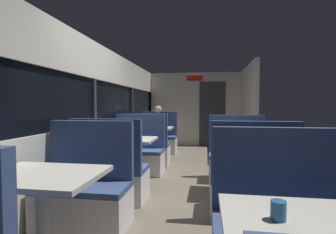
# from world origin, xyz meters

# --- Properties ---
(ground_plane) EXTENTS (3.30, 9.20, 0.02)m
(ground_plane) POSITION_xyz_m (0.00, 0.00, -0.01)
(ground_plane) COLOR #665B4C
(carriage_window_panel_left) EXTENTS (0.09, 8.48, 2.30)m
(carriage_window_panel_left) POSITION_xyz_m (-1.45, 0.00, 1.11)
(carriage_window_panel_left) COLOR beige
(carriage_window_panel_left) RESTS_ON ground_plane
(carriage_end_bulkhead) EXTENTS (2.90, 0.11, 2.30)m
(carriage_end_bulkhead) POSITION_xyz_m (0.06, 4.19, 1.14)
(carriage_end_bulkhead) COLOR beige
(carriage_end_bulkhead) RESTS_ON ground_plane
(carriage_aisle_panel_right) EXTENTS (0.08, 2.40, 2.30)m
(carriage_aisle_panel_right) POSITION_xyz_m (1.45, 3.00, 1.15)
(carriage_aisle_panel_right) COLOR beige
(carriage_aisle_panel_right) RESTS_ON ground_plane
(dining_table_near_window) EXTENTS (0.90, 0.70, 0.74)m
(dining_table_near_window) POSITION_xyz_m (-0.89, -2.09, 0.64)
(dining_table_near_window) COLOR #9E9EA3
(dining_table_near_window) RESTS_ON ground_plane
(bench_near_window_facing_entry) EXTENTS (0.95, 0.50, 1.10)m
(bench_near_window_facing_entry) POSITION_xyz_m (-0.89, -1.39, 0.33)
(bench_near_window_facing_entry) COLOR silver
(bench_near_window_facing_entry) RESTS_ON ground_plane
(dining_table_mid_window) EXTENTS (0.90, 0.70, 0.74)m
(dining_table_mid_window) POSITION_xyz_m (-0.89, 0.02, 0.64)
(dining_table_mid_window) COLOR #9E9EA3
(dining_table_mid_window) RESTS_ON ground_plane
(bench_mid_window_facing_end) EXTENTS (0.95, 0.50, 1.10)m
(bench_mid_window_facing_end) POSITION_xyz_m (-0.89, -0.68, 0.33)
(bench_mid_window_facing_end) COLOR silver
(bench_mid_window_facing_end) RESTS_ON ground_plane
(bench_mid_window_facing_entry) EXTENTS (0.95, 0.50, 1.10)m
(bench_mid_window_facing_entry) POSITION_xyz_m (-0.89, 0.72, 0.33)
(bench_mid_window_facing_entry) COLOR silver
(bench_mid_window_facing_entry) RESTS_ON ground_plane
(dining_table_far_window) EXTENTS (0.90, 0.70, 0.74)m
(dining_table_far_window) POSITION_xyz_m (-0.89, 2.13, 0.64)
(dining_table_far_window) COLOR #9E9EA3
(dining_table_far_window) RESTS_ON ground_plane
(bench_far_window_facing_end) EXTENTS (0.95, 0.50, 1.10)m
(bench_far_window_facing_end) POSITION_xyz_m (-0.89, 1.43, 0.33)
(bench_far_window_facing_end) COLOR silver
(bench_far_window_facing_end) RESTS_ON ground_plane
(bench_far_window_facing_entry) EXTENTS (0.95, 0.50, 1.10)m
(bench_far_window_facing_entry) POSITION_xyz_m (-0.89, 2.83, 0.33)
(bench_far_window_facing_entry) COLOR silver
(bench_far_window_facing_entry) RESTS_ON ground_plane
(dining_table_rear_aisle) EXTENTS (0.90, 0.70, 0.74)m
(dining_table_rear_aisle) POSITION_xyz_m (0.89, -0.18, 0.64)
(dining_table_rear_aisle) COLOR #9E9EA3
(dining_table_rear_aisle) RESTS_ON ground_plane
(bench_rear_aisle_facing_end) EXTENTS (0.95, 0.50, 1.10)m
(bench_rear_aisle_facing_end) POSITION_xyz_m (0.89, -0.88, 0.33)
(bench_rear_aisle_facing_end) COLOR silver
(bench_rear_aisle_facing_end) RESTS_ON ground_plane
(bench_rear_aisle_facing_entry) EXTENTS (0.95, 0.50, 1.10)m
(bench_rear_aisle_facing_entry) POSITION_xyz_m (0.89, 0.52, 0.33)
(bench_rear_aisle_facing_entry) COLOR silver
(bench_rear_aisle_facing_entry) RESTS_ON ground_plane
(seated_passenger) EXTENTS (0.47, 0.55, 1.26)m
(seated_passenger) POSITION_xyz_m (-0.89, 2.76, 0.54)
(seated_passenger) COLOR #26262D
(seated_passenger) RESTS_ON ground_plane
(coffee_cup_primary) EXTENTS (0.07, 0.07, 0.09)m
(coffee_cup_primary) POSITION_xyz_m (0.70, -2.66, 0.79)
(coffee_cup_primary) COLOR #26598C
(coffee_cup_primary) RESTS_ON dining_table_front_aisle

